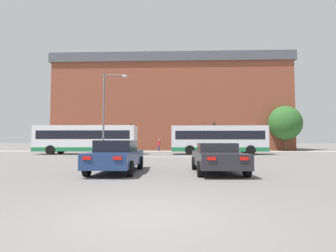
{
  "coord_description": "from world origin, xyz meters",
  "views": [
    {
      "loc": [
        0.62,
        -5.0,
        1.41
      ],
      "look_at": [
        -0.51,
        26.41,
        3.26
      ],
      "focal_mm": 28.0,
      "sensor_mm": 36.0,
      "label": 1
    }
  ],
  "objects_px": {
    "bus_crossing_lead": "(218,139)",
    "pedestrian_walking_west": "(214,144)",
    "pedestrian_waiting": "(195,144)",
    "pedestrian_walking_east": "(159,144)",
    "traffic_light_far_right": "(214,132)",
    "street_lamp_junction": "(108,106)",
    "traffic_light_far_left": "(131,133)",
    "car_roadster_right": "(217,158)",
    "car_saloon_left": "(117,156)",
    "bus_crossing_trailing": "(86,139)"
  },
  "relations": [
    {
      "from": "car_saloon_left",
      "to": "pedestrian_waiting",
      "type": "distance_m",
      "value": 26.55
    },
    {
      "from": "pedestrian_walking_west",
      "to": "pedestrian_waiting",
      "type": "bearing_deg",
      "value": -113.66
    },
    {
      "from": "street_lamp_junction",
      "to": "bus_crossing_trailing",
      "type": "bearing_deg",
      "value": 126.39
    },
    {
      "from": "car_saloon_left",
      "to": "pedestrian_walking_east",
      "type": "xyz_separation_m",
      "value": [
        0.1,
        25.83,
        0.28
      ]
    },
    {
      "from": "bus_crossing_trailing",
      "to": "traffic_light_far_right",
      "type": "relative_size",
      "value": 2.73
    },
    {
      "from": "bus_crossing_lead",
      "to": "pedestrian_walking_west",
      "type": "relative_size",
      "value": 5.7
    },
    {
      "from": "bus_crossing_trailing",
      "to": "pedestrian_walking_west",
      "type": "relative_size",
      "value": 6.14
    },
    {
      "from": "bus_crossing_trailing",
      "to": "pedestrian_walking_east",
      "type": "height_order",
      "value": "bus_crossing_trailing"
    },
    {
      "from": "pedestrian_waiting",
      "to": "car_saloon_left",
      "type": "bearing_deg",
      "value": -136.58
    },
    {
      "from": "pedestrian_walking_west",
      "to": "bus_crossing_trailing",
      "type": "bearing_deg",
      "value": -76.37
    },
    {
      "from": "bus_crossing_trailing",
      "to": "street_lamp_junction",
      "type": "relative_size",
      "value": 1.43
    },
    {
      "from": "traffic_light_far_left",
      "to": "traffic_light_far_right",
      "type": "bearing_deg",
      "value": 1.62
    },
    {
      "from": "street_lamp_junction",
      "to": "pedestrian_walking_east",
      "type": "height_order",
      "value": "street_lamp_junction"
    },
    {
      "from": "traffic_light_far_left",
      "to": "pedestrian_walking_west",
      "type": "relative_size",
      "value": 2.18
    },
    {
      "from": "bus_crossing_lead",
      "to": "pedestrian_walking_west",
      "type": "distance_m",
      "value": 9.0
    },
    {
      "from": "car_roadster_right",
      "to": "car_saloon_left",
      "type": "bearing_deg",
      "value": 177.84
    },
    {
      "from": "car_roadster_right",
      "to": "traffic_light_far_right",
      "type": "height_order",
      "value": "traffic_light_far_right"
    },
    {
      "from": "traffic_light_far_right",
      "to": "pedestrian_waiting",
      "type": "distance_m",
      "value": 3.37
    },
    {
      "from": "traffic_light_far_left",
      "to": "pedestrian_waiting",
      "type": "xyz_separation_m",
      "value": [
        8.94,
        1.66,
        -1.53
      ]
    },
    {
      "from": "bus_crossing_trailing",
      "to": "traffic_light_far_right",
      "type": "xyz_separation_m",
      "value": [
        15.13,
        8.17,
        1.02
      ]
    },
    {
      "from": "car_roadster_right",
      "to": "traffic_light_far_right",
      "type": "bearing_deg",
      "value": 80.97
    },
    {
      "from": "traffic_light_far_right",
      "to": "street_lamp_junction",
      "type": "height_order",
      "value": "street_lamp_junction"
    },
    {
      "from": "traffic_light_far_right",
      "to": "pedestrian_walking_east",
      "type": "xyz_separation_m",
      "value": [
        -7.8,
        1.14,
        -1.67
      ]
    },
    {
      "from": "pedestrian_waiting",
      "to": "pedestrian_walking_east",
      "type": "bearing_deg",
      "value": 146.97
    },
    {
      "from": "traffic_light_far_right",
      "to": "pedestrian_waiting",
      "type": "xyz_separation_m",
      "value": [
        -2.65,
        1.33,
        -1.6
      ]
    },
    {
      "from": "car_saloon_left",
      "to": "street_lamp_junction",
      "type": "height_order",
      "value": "street_lamp_junction"
    },
    {
      "from": "car_saloon_left",
      "to": "car_roadster_right",
      "type": "distance_m",
      "value": 4.57
    },
    {
      "from": "traffic_light_far_left",
      "to": "street_lamp_junction",
      "type": "bearing_deg",
      "value": -89.53
    },
    {
      "from": "bus_crossing_lead",
      "to": "bus_crossing_trailing",
      "type": "distance_m",
      "value": 14.44
    },
    {
      "from": "car_saloon_left",
      "to": "pedestrian_waiting",
      "type": "height_order",
      "value": "pedestrian_waiting"
    },
    {
      "from": "pedestrian_waiting",
      "to": "pedestrian_walking_west",
      "type": "xyz_separation_m",
      "value": [
        2.69,
        -0.28,
        -0.05
      ]
    },
    {
      "from": "car_saloon_left",
      "to": "pedestrian_walking_east",
      "type": "bearing_deg",
      "value": 89.81
    },
    {
      "from": "street_lamp_junction",
      "to": "pedestrian_walking_east",
      "type": "bearing_deg",
      "value": 75.54
    },
    {
      "from": "car_roadster_right",
      "to": "pedestrian_walking_west",
      "type": "xyz_separation_m",
      "value": [
        3.38,
        25.8,
        0.37
      ]
    },
    {
      "from": "car_saloon_left",
      "to": "street_lamp_junction",
      "type": "xyz_separation_m",
      "value": [
        -3.58,
        11.57,
        3.9
      ]
    },
    {
      "from": "car_roadster_right",
      "to": "traffic_light_far_right",
      "type": "xyz_separation_m",
      "value": [
        3.34,
        24.76,
        2.02
      ]
    },
    {
      "from": "bus_crossing_trailing",
      "to": "traffic_light_far_left",
      "type": "bearing_deg",
      "value": -24.33
    },
    {
      "from": "car_saloon_left",
      "to": "car_roadster_right",
      "type": "height_order",
      "value": "car_saloon_left"
    },
    {
      "from": "car_roadster_right",
      "to": "bus_crossing_trailing",
      "type": "relative_size",
      "value": 0.4
    },
    {
      "from": "traffic_light_far_right",
      "to": "pedestrian_walking_east",
      "type": "relative_size",
      "value": 2.3
    },
    {
      "from": "pedestrian_waiting",
      "to": "pedestrian_walking_west",
      "type": "relative_size",
      "value": 1.04
    },
    {
      "from": "traffic_light_far_left",
      "to": "pedestrian_walking_west",
      "type": "distance_m",
      "value": 11.82
    },
    {
      "from": "pedestrian_walking_west",
      "to": "car_saloon_left",
      "type": "bearing_deg",
      "value": -34.79
    },
    {
      "from": "car_roadster_right",
      "to": "bus_crossing_trailing",
      "type": "bearing_deg",
      "value": 124.05
    },
    {
      "from": "bus_crossing_lead",
      "to": "street_lamp_junction",
      "type": "bearing_deg",
      "value": 115.82
    },
    {
      "from": "pedestrian_walking_east",
      "to": "street_lamp_junction",
      "type": "bearing_deg",
      "value": 111.86
    },
    {
      "from": "car_saloon_left",
      "to": "traffic_light_far_right",
      "type": "distance_m",
      "value": 26.0
    },
    {
      "from": "street_lamp_junction",
      "to": "pedestrian_walking_east",
      "type": "relative_size",
      "value": 4.39
    },
    {
      "from": "car_saloon_left",
      "to": "bus_crossing_trailing",
      "type": "bearing_deg",
      "value": 113.66
    },
    {
      "from": "traffic_light_far_right",
      "to": "street_lamp_junction",
      "type": "xyz_separation_m",
      "value": [
        -11.48,
        -13.12,
        1.94
      ]
    }
  ]
}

